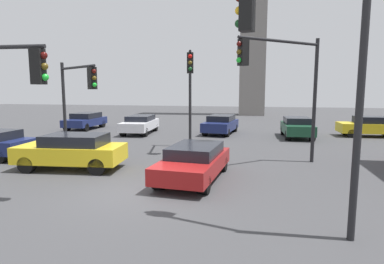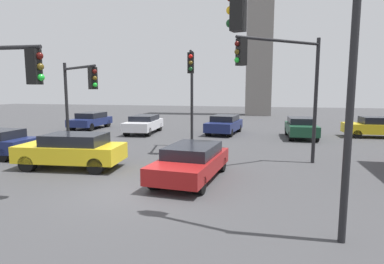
{
  "view_description": "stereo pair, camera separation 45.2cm",
  "coord_description": "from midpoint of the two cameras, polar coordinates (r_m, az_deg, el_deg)",
  "views": [
    {
      "loc": [
        3.83,
        -9.53,
        3.33
      ],
      "look_at": [
        0.73,
        5.2,
        1.32
      ],
      "focal_mm": 29.9,
      "sensor_mm": 36.0,
      "label": 1
    },
    {
      "loc": [
        4.27,
        -9.43,
        3.33
      ],
      "look_at": [
        0.73,
        5.2,
        1.32
      ],
      "focal_mm": 29.9,
      "sensor_mm": 36.0,
      "label": 2
    }
  ],
  "objects": [
    {
      "name": "traffic_light_1",
      "position": [
        16.71,
        -20.48,
        7.11
      ],
      "size": [
        2.98,
        2.03,
        4.71
      ],
      "rotation": [
        0.0,
        0.0,
        -0.58
      ],
      "color": "black",
      "rests_on": "ground_plane"
    },
    {
      "name": "car_1",
      "position": [
        28.44,
        -18.9,
        1.97
      ],
      "size": [
        2.0,
        4.26,
        1.37
      ],
      "rotation": [
        0.0,
        0.0,
        -1.56
      ],
      "color": "navy",
      "rests_on": "ground_plane"
    },
    {
      "name": "ground_plane",
      "position": [
        10.83,
        -10.86,
        -10.43
      ],
      "size": [
        106.26,
        106.26,
        0.0
      ],
      "primitive_type": "plane",
      "color": "#424244"
    },
    {
      "name": "car_3",
      "position": [
        24.58,
        -9.77,
        1.46
      ],
      "size": [
        2.28,
        4.66,
        1.36
      ],
      "rotation": [
        0.0,
        0.0,
        -1.49
      ],
      "color": "silver",
      "rests_on": "ground_plane"
    },
    {
      "name": "car_4",
      "position": [
        11.92,
        -0.69,
        -5.22
      ],
      "size": [
        2.24,
        4.57,
        1.27
      ],
      "rotation": [
        0.0,
        0.0,
        -1.65
      ],
      "color": "maroon",
      "rests_on": "ground_plane"
    },
    {
      "name": "traffic_light_0",
      "position": [
        17.28,
        -1.1,
        9.26
      ],
      "size": [
        0.79,
        2.76,
        5.47
      ],
      "rotation": [
        0.0,
        0.0,
        -1.36
      ],
      "color": "black",
      "rests_on": "ground_plane"
    },
    {
      "name": "car_0",
      "position": [
        14.37,
        -21.46,
        -3.12
      ],
      "size": [
        4.49,
        2.32,
        1.48
      ],
      "rotation": [
        0.0,
        0.0,
        3.24
      ],
      "color": "yellow",
      "rests_on": "ground_plane"
    },
    {
      "name": "car_8",
      "position": [
        23.2,
        17.69,
        0.88
      ],
      "size": [
        2.0,
        4.08,
        1.41
      ],
      "rotation": [
        0.0,
        0.0,
        -1.53
      ],
      "color": "#19472D",
      "rests_on": "ground_plane"
    },
    {
      "name": "traffic_light_3",
      "position": [
        7.66,
        17.69,
        13.8
      ],
      "size": [
        2.79,
        0.9,
        5.96
      ],
      "rotation": [
        0.0,
        0.0,
        2.89
      ],
      "color": "black",
      "rests_on": "ground_plane"
    },
    {
      "name": "car_6",
      "position": [
        24.22,
        4.62,
        1.44
      ],
      "size": [
        2.42,
        4.52,
        1.38
      ],
      "rotation": [
        0.0,
        0.0,
        -1.69
      ],
      "color": "navy",
      "rests_on": "ground_plane"
    },
    {
      "name": "car_2",
      "position": [
        25.73,
        28.72,
        0.93
      ],
      "size": [
        4.14,
        2.03,
        1.43
      ],
      "rotation": [
        0.0,
        0.0,
        3.19
      ],
      "color": "yellow",
      "rests_on": "ground_plane"
    },
    {
      "name": "traffic_light_4",
      "position": [
        13.95,
        15.06,
        10.09
      ],
      "size": [
        3.42,
        3.03,
        5.55
      ],
      "rotation": [
        0.0,
        0.0,
        -2.42
      ],
      "color": "black",
      "rests_on": "ground_plane"
    }
  ]
}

